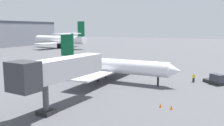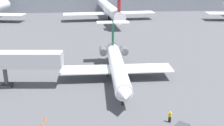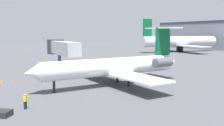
{
  "view_description": "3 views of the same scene",
  "coord_description": "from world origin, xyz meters",
  "px_view_note": "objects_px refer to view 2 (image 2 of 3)",
  "views": [
    {
      "loc": [
        -40.64,
        -16.85,
        10.14
      ],
      "look_at": [
        -0.31,
        3.26,
        3.46
      ],
      "focal_mm": 38.01,
      "sensor_mm": 36.0,
      "label": 1
    },
    {
      "loc": [
        -4.84,
        -41.23,
        19.45
      ],
      "look_at": [
        -1.35,
        4.43,
        3.13
      ],
      "focal_mm": 42.17,
      "sensor_mm": 36.0,
      "label": 2
    },
    {
      "loc": [
        33.42,
        -17.57,
        8.16
      ],
      "look_at": [
        -0.77,
        3.52,
        3.5
      ],
      "focal_mm": 41.96,
      "sensor_mm": 36.0,
      "label": 3
    }
  ],
  "objects_px": {
    "jet_bridge": "(15,60)",
    "traffic_cone_mid": "(42,124)",
    "regional_jet": "(117,64)",
    "parked_airliner_west_mid": "(109,9)",
    "ground_crew_marshaller": "(170,117)",
    "traffic_cone_near": "(45,118)"
  },
  "relations": [
    {
      "from": "ground_crew_marshaller",
      "to": "parked_airliner_west_mid",
      "type": "xyz_separation_m",
      "value": [
        -3.02,
        76.18,
        3.49
      ]
    },
    {
      "from": "regional_jet",
      "to": "ground_crew_marshaller",
      "type": "distance_m",
      "value": 16.58
    },
    {
      "from": "regional_jet",
      "to": "jet_bridge",
      "type": "distance_m",
      "value": 17.84
    },
    {
      "from": "traffic_cone_near",
      "to": "traffic_cone_mid",
      "type": "relative_size",
      "value": 1.0
    },
    {
      "from": "traffic_cone_mid",
      "to": "regional_jet",
      "type": "bearing_deg",
      "value": 53.19
    },
    {
      "from": "jet_bridge",
      "to": "parked_airliner_west_mid",
      "type": "height_order",
      "value": "parked_airliner_west_mid"
    },
    {
      "from": "regional_jet",
      "to": "jet_bridge",
      "type": "bearing_deg",
      "value": -172.69
    },
    {
      "from": "ground_crew_marshaller",
      "to": "traffic_cone_near",
      "type": "relative_size",
      "value": 3.07
    },
    {
      "from": "traffic_cone_near",
      "to": "traffic_cone_mid",
      "type": "bearing_deg",
      "value": -96.49
    },
    {
      "from": "traffic_cone_near",
      "to": "regional_jet",
      "type": "bearing_deg",
      "value": 50.81
    },
    {
      "from": "traffic_cone_near",
      "to": "parked_airliner_west_mid",
      "type": "height_order",
      "value": "parked_airliner_west_mid"
    },
    {
      "from": "jet_bridge",
      "to": "ground_crew_marshaller",
      "type": "relative_size",
      "value": 8.49
    },
    {
      "from": "traffic_cone_near",
      "to": "parked_airliner_west_mid",
      "type": "bearing_deg",
      "value": 79.46
    },
    {
      "from": "jet_bridge",
      "to": "traffic_cone_mid",
      "type": "distance_m",
      "value": 15.02
    },
    {
      "from": "jet_bridge",
      "to": "traffic_cone_near",
      "type": "xyz_separation_m",
      "value": [
        6.49,
        -11.36,
        -4.69
      ]
    },
    {
      "from": "traffic_cone_near",
      "to": "jet_bridge",
      "type": "bearing_deg",
      "value": 119.73
    },
    {
      "from": "regional_jet",
      "to": "parked_airliner_west_mid",
      "type": "relative_size",
      "value": 0.61
    },
    {
      "from": "jet_bridge",
      "to": "traffic_cone_mid",
      "type": "height_order",
      "value": "jet_bridge"
    },
    {
      "from": "jet_bridge",
      "to": "traffic_cone_near",
      "type": "height_order",
      "value": "jet_bridge"
    },
    {
      "from": "jet_bridge",
      "to": "ground_crew_marshaller",
      "type": "distance_m",
      "value": 27.11
    },
    {
      "from": "regional_jet",
      "to": "traffic_cone_mid",
      "type": "distance_m",
      "value": 19.01
    },
    {
      "from": "regional_jet",
      "to": "parked_airliner_west_mid",
      "type": "xyz_separation_m",
      "value": [
        2.74,
        60.78,
        1.3
      ]
    }
  ]
}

